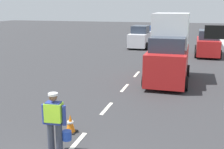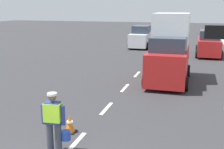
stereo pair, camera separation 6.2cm
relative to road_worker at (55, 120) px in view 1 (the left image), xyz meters
The scene contains 9 objects.
ground_plane 18.91m from the road_worker, 88.99° to the left, with size 96.00×96.00×0.00m, color #333335.
lane_center_line 23.11m from the road_worker, 89.17° to the left, with size 0.14×46.40×0.01m.
road_worker is the anchor object (origin of this frame).
lane_direction_sign 6.74m from the road_worker, 46.46° to the left, with size 1.16×0.11×3.20m.
traffic_cone_near 1.39m from the road_worker, 96.11° to the left, with size 0.36×0.36×0.59m.
delivery_truck 8.89m from the road_worker, 75.48° to the left, with size 2.16×4.60×3.54m.
car_oncoming_second 20.93m from the road_worker, 94.33° to the left, with size 1.91×4.24×2.10m.
car_oncoming_third 33.14m from the road_worker, 92.55° to the left, with size 1.99×3.93×2.05m.
car_parked_far 18.16m from the road_worker, 75.54° to the left, with size 1.96×4.29×2.06m.
Camera 1 is at (3.09, -4.29, 3.86)m, focal length 45.59 mm.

